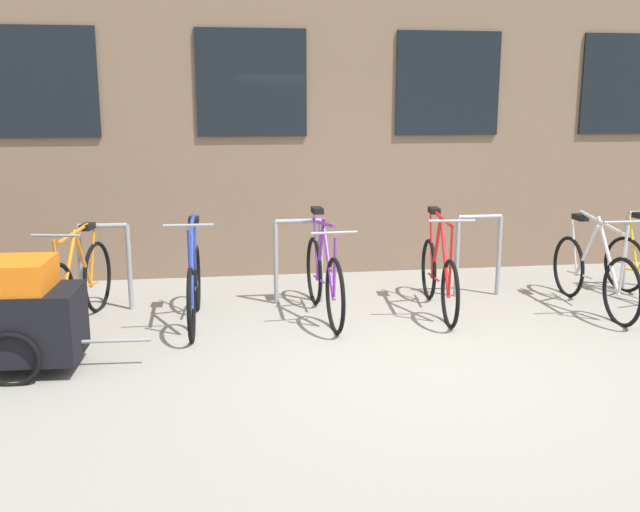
% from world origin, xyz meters
% --- Properties ---
extents(ground_plane, '(42.00, 42.00, 0.00)m').
position_xyz_m(ground_plane, '(0.00, 0.00, 0.00)').
color(ground_plane, gray).
extents(storefront_building, '(28.00, 5.14, 6.63)m').
position_xyz_m(storefront_building, '(0.00, 5.75, 3.32)').
color(storefront_building, '#7A604C').
rests_on(storefront_building, ground).
extents(bike_rack, '(6.53, 0.05, 0.91)m').
position_xyz_m(bike_rack, '(0.19, 1.90, 0.54)').
color(bike_rack, gray).
rests_on(bike_rack, ground).
extents(bicycle_purple, '(0.44, 1.76, 1.08)m').
position_xyz_m(bicycle_purple, '(-0.61, 1.38, 0.39)').
color(bicycle_purple, black).
rests_on(bicycle_purple, ground).
extents(bicycle_silver, '(0.44, 1.78, 1.03)m').
position_xyz_m(bicycle_silver, '(2.20, 1.23, 0.38)').
color(bicycle_silver, black).
rests_on(bicycle_silver, ground).
extents(bicycle_orange, '(0.49, 1.69, 0.99)m').
position_xyz_m(bicycle_orange, '(-2.99, 1.44, 0.39)').
color(bicycle_orange, black).
rests_on(bicycle_orange, ground).
extents(bicycle_blue, '(0.44, 1.72, 1.08)m').
position_xyz_m(bicycle_blue, '(-1.89, 1.32, 0.38)').
color(bicycle_blue, black).
rests_on(bicycle_blue, ground).
extents(bicycle_red, '(0.44, 1.71, 1.05)m').
position_xyz_m(bicycle_red, '(0.59, 1.40, 0.38)').
color(bicycle_red, black).
rests_on(bicycle_red, ground).
extents(bike_trailer, '(1.46, 0.72, 0.93)m').
position_xyz_m(bike_trailer, '(-3.23, 0.24, 0.47)').
color(bike_trailer, black).
rests_on(bike_trailer, ground).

